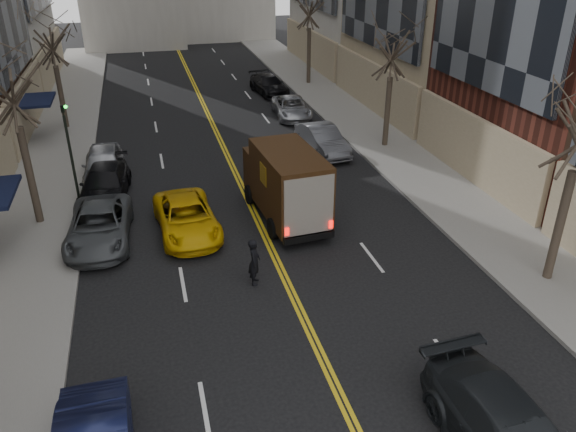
% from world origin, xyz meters
% --- Properties ---
extents(sidewalk_left, '(4.00, 66.00, 0.15)m').
position_xyz_m(sidewalk_left, '(-9.00, 27.00, 0.07)').
color(sidewalk_left, slate).
rests_on(sidewalk_left, ground).
extents(sidewalk_right, '(4.00, 66.00, 0.15)m').
position_xyz_m(sidewalk_right, '(9.00, 27.00, 0.07)').
color(sidewalk_right, slate).
rests_on(sidewalk_right, ground).
extents(tree_lf_mid, '(3.20, 3.20, 8.91)m').
position_xyz_m(tree_lf_mid, '(-8.80, 20.00, 6.60)').
color(tree_lf_mid, '#382D23').
rests_on(tree_lf_mid, sidewalk_left).
extents(tree_lf_far, '(3.20, 3.20, 8.12)m').
position_xyz_m(tree_lf_far, '(-8.80, 33.00, 6.02)').
color(tree_lf_far, '#382D23').
rests_on(tree_lf_far, sidewalk_left).
extents(tree_rt_mid, '(3.20, 3.20, 8.32)m').
position_xyz_m(tree_rt_mid, '(8.80, 25.00, 6.17)').
color(tree_rt_mid, '#382D23').
rests_on(tree_rt_mid, sidewalk_right).
extents(traffic_signal, '(0.29, 0.26, 4.70)m').
position_xyz_m(traffic_signal, '(-7.39, 22.00, 2.82)').
color(traffic_signal, black).
rests_on(traffic_signal, sidewalk_left).
extents(ups_truck, '(2.67, 5.84, 3.12)m').
position_xyz_m(ups_truck, '(1.20, 17.96, 1.57)').
color(ups_truck, black).
rests_on(ups_truck, ground).
extents(taxi, '(2.57, 4.99, 1.35)m').
position_xyz_m(taxi, '(-2.95, 17.71, 0.67)').
color(taxi, '#DBA709').
rests_on(taxi, ground).
extents(pedestrian, '(0.58, 0.72, 1.70)m').
position_xyz_m(pedestrian, '(-1.07, 13.44, 0.85)').
color(pedestrian, black).
rests_on(pedestrian, ground).
extents(parked_lf_c, '(2.59, 5.12, 1.39)m').
position_xyz_m(parked_lf_c, '(-6.30, 17.82, 0.69)').
color(parked_lf_c, '#474B4F').
rests_on(parked_lf_c, ground).
extents(parked_lf_d, '(2.46, 5.07, 1.42)m').
position_xyz_m(parked_lf_d, '(-6.19, 21.92, 0.71)').
color(parked_lf_d, black).
rests_on(parked_lf_d, ground).
extents(parked_lf_e, '(1.96, 4.70, 1.59)m').
position_xyz_m(parked_lf_e, '(-6.30, 24.15, 0.80)').
color(parked_lf_e, '#9C9EA3').
rests_on(parked_lf_e, ground).
extents(parked_rt_a, '(2.02, 4.67, 1.49)m').
position_xyz_m(parked_rt_a, '(5.10, 25.02, 0.75)').
color(parked_rt_a, '#4A4B51').
rests_on(parked_rt_a, ground).
extents(parked_rt_b, '(2.44, 4.71, 1.27)m').
position_xyz_m(parked_rt_b, '(5.21, 31.87, 0.64)').
color(parked_rt_b, '#ABADB3').
rests_on(parked_rt_b, ground).
extents(parked_rt_c, '(2.49, 4.84, 1.34)m').
position_xyz_m(parked_rt_c, '(5.10, 37.94, 0.67)').
color(parked_rt_c, black).
rests_on(parked_rt_c, ground).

